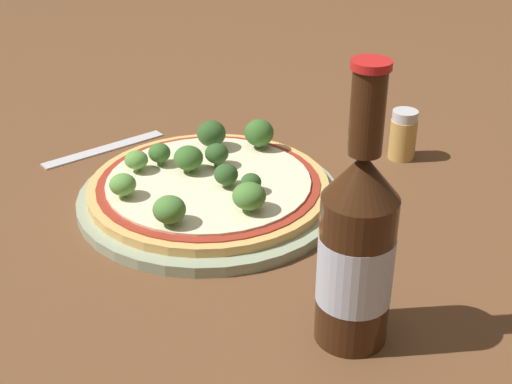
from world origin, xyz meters
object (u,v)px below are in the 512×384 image
(pizza, at_px, (209,185))
(pepper_shaker, at_px, (403,135))
(beer_bottle, at_px, (357,248))
(fork, at_px, (104,148))

(pizza, relative_size, pepper_shaker, 4.25)
(beer_bottle, distance_m, pepper_shaker, 0.36)
(beer_bottle, height_order, pepper_shaker, beer_bottle)
(beer_bottle, relative_size, pepper_shaker, 3.80)
(pizza, xyz_separation_m, fork, (-0.19, -0.05, -0.02))
(beer_bottle, distance_m, fork, 0.46)
(pizza, bearing_deg, pepper_shaker, 83.56)
(beer_bottle, bearing_deg, pizza, 178.07)
(pepper_shaker, bearing_deg, pizza, -96.44)
(beer_bottle, bearing_deg, fork, -174.50)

